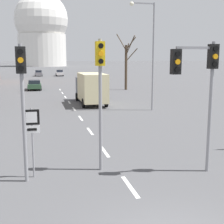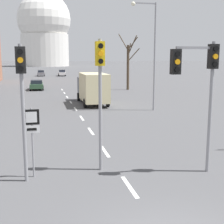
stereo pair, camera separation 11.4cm
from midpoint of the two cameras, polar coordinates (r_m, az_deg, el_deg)
name	(u,v)px [view 1 (the left image)]	position (r m, az deg, el deg)	size (l,w,h in m)	color
lane_stripe_0	(130,187)	(11.81, 3.03, -13.46)	(0.16, 2.00, 0.01)	silver
lane_stripe_1	(105,151)	(15.91, -1.58, -7.19)	(0.16, 2.00, 0.01)	silver
lane_stripe_2	(90,131)	(20.19, -4.21, -3.51)	(0.16, 2.00, 0.01)	silver
lane_stripe_3	(81,118)	(24.54, -5.90, -1.12)	(0.16, 2.00, 0.01)	silver
lane_stripe_4	(74,109)	(28.94, -7.08, 0.55)	(0.16, 2.00, 0.01)	silver
lane_stripe_5	(69,102)	(33.36, -7.94, 1.78)	(0.16, 2.00, 0.01)	silver
lane_stripe_6	(65,97)	(37.81, -8.60, 2.71)	(0.16, 2.00, 0.01)	silver
lane_stripe_7	(62,93)	(42.26, -9.13, 3.46)	(0.16, 2.00, 0.01)	silver
lane_stripe_8	(60,90)	(46.73, -9.55, 4.05)	(0.16, 2.00, 0.01)	silver
traffic_signal_near_left	(22,88)	(11.88, -16.37, 4.30)	(0.36, 0.34, 5.18)	gray
traffic_signal_near_right	(200,75)	(12.79, 15.52, 6.59)	(1.94, 0.34, 5.31)	gray
traffic_signal_centre_tall	(100,81)	(12.65, -2.42, 5.73)	(0.36, 0.34, 5.42)	gray
route_sign_post	(32,130)	(12.50, -14.66, -3.29)	(0.60, 0.08, 2.78)	gray
street_lamp_right	(149,46)	(27.89, 6.73, 11.83)	(2.27, 0.36, 9.31)	gray
sedan_near_left	(60,73)	(81.34, -9.62, 7.10)	(1.81, 4.23, 1.66)	silver
sedan_near_right	(39,73)	(82.13, -13.32, 6.96)	(1.86, 4.12, 1.50)	slate
sedan_mid_centre	(35,85)	(47.21, -14.06, 4.86)	(1.97, 4.38, 1.46)	#2D4C33
delivery_truck	(91,87)	(31.75, -3.98, 4.52)	(2.44, 7.20, 3.14)	#333842
bare_tree_right_near	(126,63)	(45.78, 2.59, 8.86)	(2.75, 3.52, 8.12)	#473828
capitol_dome	(42,30)	(174.64, -12.75, 14.49)	(27.94, 27.94, 39.47)	silver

